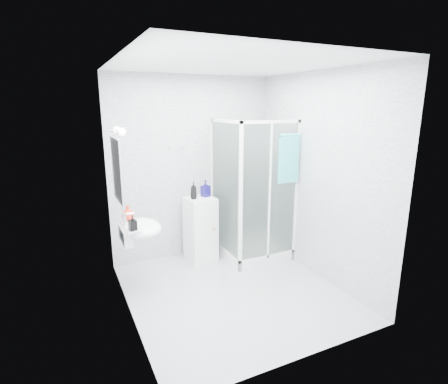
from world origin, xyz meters
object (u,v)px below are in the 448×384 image
storage_cabinet (201,229)px  shampoo_bottle_b (206,189)px  shower_enclosure (250,228)px  shampoo_bottle_a (194,191)px  hand_towel (289,157)px  soap_dispenser_black (133,223)px  soap_dispenser_orange (128,213)px  wall_basin (139,229)px

storage_cabinet → shampoo_bottle_b: 0.59m
shower_enclosure → shampoo_bottle_a: (-0.77, 0.23, 0.60)m
hand_towel → soap_dispenser_black: hand_towel is taller
shampoo_bottle_b → soap_dispenser_black: size_ratio=1.36×
shampoo_bottle_a → soap_dispenser_orange: (-0.97, -0.38, -0.09)m
soap_dispenser_orange → shower_enclosure: bearing=4.9°
shampoo_bottle_a → soap_dispenser_orange: size_ratio=1.27×
hand_towel → shampoo_bottle_a: bearing=150.3°
shower_enclosure → shampoo_bottle_a: bearing=163.4°
shower_enclosure → hand_towel: (0.33, -0.40, 1.07)m
shower_enclosure → shampoo_bottle_b: shower_enclosure is taller
shampoo_bottle_a → soap_dispenser_black: bearing=-143.1°
storage_cabinet → shampoo_bottle_a: (-0.10, -0.01, 0.58)m
storage_cabinet → hand_towel: bearing=-38.3°
shampoo_bottle_a → hand_towel: bearing=-29.7°
hand_towel → shampoo_bottle_b: bearing=143.1°
shower_enclosure → shampoo_bottle_a: size_ratio=8.41×
soap_dispenser_orange → soap_dispenser_black: bearing=-92.6°
shower_enclosure → soap_dispenser_black: (-1.76, -0.51, 0.50)m
hand_towel → soap_dispenser_black: (-2.09, -0.10, -0.57)m
soap_dispenser_orange → soap_dispenser_black: 0.36m
wall_basin → shampoo_bottle_b: size_ratio=2.41×
shampoo_bottle_b → soap_dispenser_black: 1.42m
storage_cabinet → shampoo_bottle_a: 0.59m
shampoo_bottle_a → soap_dispenser_black: 1.23m
shower_enclosure → wall_basin: 1.72m
wall_basin → hand_towel: (1.99, -0.09, 0.72)m
storage_cabinet → soap_dispenser_orange: 1.24m
storage_cabinet → soap_dispenser_black: bearing=-151.2°
storage_cabinet → shampoo_bottle_b: size_ratio=3.98×
shower_enclosure → shampoo_bottle_b: (-0.58, 0.28, 0.59)m
shampoo_bottle_a → shampoo_bottle_b: bearing=14.3°
shampoo_bottle_a → soap_dispenser_black: (-0.98, -0.74, -0.10)m
storage_cabinet → shampoo_bottle_a: bearing=-179.4°
hand_towel → shower_enclosure: bearing=129.8°
shower_enclosure → shampoo_bottle_a: 1.00m
hand_towel → soap_dispenser_black: size_ratio=3.83×
soap_dispenser_black → shower_enclosure: bearing=16.1°
storage_cabinet → hand_towel: (1.01, -0.64, 1.06)m
shower_enclosure → soap_dispenser_orange: shower_enclosure is taller
hand_towel → shampoo_bottle_a: 1.36m
soap_dispenser_orange → shampoo_bottle_b: bearing=20.3°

